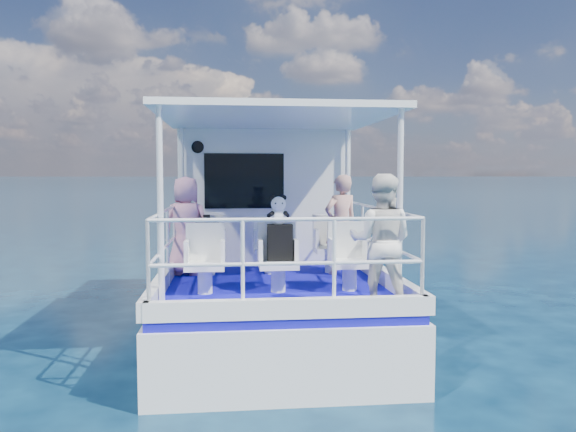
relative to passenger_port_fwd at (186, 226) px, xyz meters
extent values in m
plane|color=black|center=(1.22, -0.25, -1.61)|extent=(2000.00, 2000.00, 0.00)
cube|color=white|center=(1.22, 0.75, -1.61)|extent=(3.00, 7.00, 1.60)
cube|color=#0E0A8D|center=(1.22, 0.75, -0.76)|extent=(2.90, 6.90, 0.10)
cube|color=white|center=(1.22, 2.05, 0.39)|extent=(2.85, 2.00, 2.20)
cube|color=white|center=(1.22, -0.45, 1.53)|extent=(3.00, 3.20, 0.08)
cylinder|color=white|center=(-0.13, -1.95, 0.39)|extent=(0.07, 0.07, 2.20)
cylinder|color=white|center=(2.57, -1.95, 0.39)|extent=(0.07, 0.07, 2.20)
cylinder|color=white|center=(-0.13, 0.95, 0.39)|extent=(0.07, 0.07, 2.20)
cylinder|color=white|center=(2.57, 0.95, 0.39)|extent=(0.07, 0.07, 2.20)
cube|color=white|center=(0.32, -0.05, -0.52)|extent=(0.48, 0.46, 0.38)
cube|color=white|center=(1.22, -0.05, -0.52)|extent=(0.48, 0.46, 0.38)
cube|color=white|center=(2.12, -0.05, -0.52)|extent=(0.48, 0.46, 0.38)
cube|color=white|center=(0.32, -1.35, -0.52)|extent=(0.48, 0.46, 0.38)
cube|color=white|center=(1.22, -1.35, -0.52)|extent=(0.48, 0.46, 0.38)
cube|color=white|center=(2.12, -1.35, -0.52)|extent=(0.48, 0.46, 0.38)
imported|color=pink|center=(0.00, 0.00, 0.00)|extent=(0.61, 0.50, 1.43)
imported|color=tan|center=(2.23, -0.21, 0.01)|extent=(0.62, 0.52, 1.45)
imported|color=white|center=(2.26, -2.29, 0.02)|extent=(0.86, 0.77, 1.46)
cube|color=black|center=(0.31, -0.07, -0.11)|extent=(0.33, 0.19, 0.44)
cube|color=black|center=(1.24, -1.34, -0.10)|extent=(0.31, 0.17, 0.46)
cube|color=black|center=(0.29, -0.06, 0.13)|extent=(0.10, 0.06, 0.06)
camera|label=1|loc=(0.62, -8.20, 0.73)|focal=35.00mm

